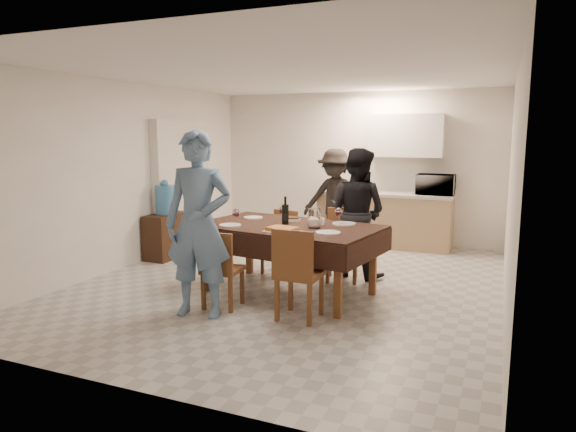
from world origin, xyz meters
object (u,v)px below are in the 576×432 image
water_pitcher (314,218)px  person_kitchen (335,199)px  savoury_tart (283,229)px  person_near (198,224)px  microwave (436,185)px  wine_bottle (285,210)px  dining_table (288,228)px  person_far (357,213)px  water_jug (165,200)px  console (167,236)px

water_pitcher → person_kitchen: size_ratio=0.13×
savoury_tart → person_near: bearing=-134.1°
microwave → wine_bottle: bearing=65.5°
dining_table → person_far: person_far is taller
water_jug → person_near: person_near is taller
water_pitcher → savoury_tart: water_pitcher is taller
console → microwave: bearing=30.0°
microwave → person_near: size_ratio=0.31×
console → person_kitchen: person_kitchen is taller
water_jug → wine_bottle: bearing=-20.1°
water_jug → person_far: 2.94m
dining_table → water_pitcher: (0.35, -0.05, 0.15)m
wine_bottle → person_kitchen: 2.55m
console → person_kitchen: 2.77m
water_pitcher → savoury_tart: 0.42m
person_kitchen → water_jug: bearing=-141.9°
savoury_tart → person_kitchen: bearing=96.5°
microwave → savoury_tart: bearing=70.5°
water_pitcher → microwave: (0.96, 3.09, 0.14)m
water_pitcher → person_kitchen: bearing=102.6°
person_far → wine_bottle: bearing=74.6°
savoury_tart → person_far: size_ratio=0.22×
microwave → person_kitchen: (-1.55, -0.45, -0.25)m
wine_bottle → water_pitcher: wine_bottle is taller
person_near → dining_table: bearing=51.1°
savoury_tart → person_far: bearing=72.5°
person_near → person_kitchen: bearing=73.9°
dining_table → wine_bottle: size_ratio=6.85×
water_pitcher → savoury_tart: bearing=-127.1°
person_kitchen → dining_table: bearing=-84.7°
savoury_tart → person_kitchen: size_ratio=0.23×
dining_table → console: (-2.39, 0.91, -0.44)m
savoury_tart → person_far: 1.50m
water_jug → person_far: (2.94, 0.14, -0.05)m
water_jug → water_pitcher: water_jug is taller
dining_table → water_jug: (-2.39, 0.91, 0.12)m
wine_bottle → water_jug: bearing=159.9°
microwave → person_far: (-0.76, -1.99, -0.22)m
console → person_near: (1.84, -1.96, 0.62)m
dining_table → wine_bottle: 0.22m
water_jug → microwave: 4.28m
person_near → person_kitchen: person_near is taller
dining_table → water_pitcher: water_pitcher is taller
person_far → person_kitchen: 1.73m
console → water_pitcher: bearing=-19.2°
savoury_tart → microwave: size_ratio=0.63×
person_far → console: bearing=18.4°
savoury_tart → person_far: person_far is taller
wine_bottle → person_far: size_ratio=0.19×
dining_table → water_jug: water_jug is taller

